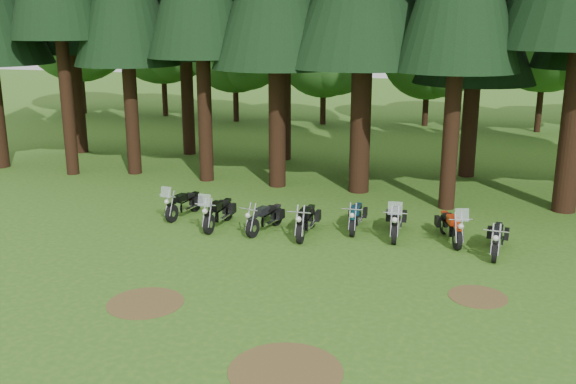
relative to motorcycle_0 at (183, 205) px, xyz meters
name	(u,v)px	position (x,y,z in m)	size (l,w,h in m)	color
ground	(291,284)	(5.04, -4.54, -0.42)	(120.00, 120.00, 0.00)	#2B5617
decid_0	(80,28)	(-17.06, 20.72, 5.48)	(8.00, 7.78, 10.00)	black
decid_1	(165,29)	(-10.95, 21.22, 5.41)	(7.91, 7.69, 9.88)	black
decid_2	(238,44)	(-5.40, 20.23, 4.53)	(6.72, 6.53, 8.40)	black
decid_3	(327,52)	(0.32, 20.59, 4.09)	(6.12, 5.95, 7.65)	black
decid_4	(433,55)	(6.62, 21.78, 3.95)	(5.93, 5.76, 7.41)	black
decid_5	(555,24)	(13.33, 21.17, 5.81)	(8.45, 8.21, 10.56)	black
dirt_patch_0	(145,303)	(2.04, -6.54, -0.42)	(1.80, 1.80, 0.01)	#4C3D1E
dirt_patch_1	(478,297)	(9.54, -4.04, -0.42)	(1.40, 1.40, 0.01)	#4C3D1E
dirt_patch_2	(285,371)	(6.04, -8.54, -0.42)	(2.20, 2.20, 0.01)	#4C3D1E
motorcycle_0	(183,205)	(0.00, 0.00, 0.00)	(0.57, 2.01, 1.26)	black
motorcycle_1	(218,213)	(1.54, -0.73, 0.03)	(0.40, 2.14, 1.35)	black
motorcycle_2	(265,219)	(3.11, -0.72, -0.01)	(0.62, 1.96, 0.81)	black
motorcycle_3	(306,221)	(4.45, -0.75, 0.02)	(0.32, 2.15, 0.88)	black
motorcycle_4	(356,217)	(5.82, 0.21, -0.02)	(0.30, 1.95, 0.79)	black
motorcycle_5	(396,222)	(7.10, -0.08, 0.04)	(0.47, 2.20, 1.38)	black
motorcycle_6	(451,227)	(8.74, -0.13, 0.02)	(0.87, 2.07, 1.32)	black
motorcycle_7	(497,240)	(10.03, -0.85, 0.00)	(0.35, 2.02, 0.82)	black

